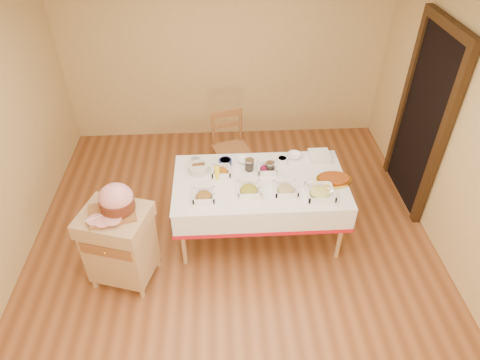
% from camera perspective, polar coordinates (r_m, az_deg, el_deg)
% --- Properties ---
extents(room_shell, '(5.00, 5.00, 5.00)m').
position_cam_1_polar(room_shell, '(3.92, -1.08, 3.23)').
color(room_shell, brown).
rests_on(room_shell, ground).
extents(doorway, '(0.09, 1.10, 2.20)m').
position_cam_1_polar(doorway, '(5.31, 23.27, 7.67)').
color(doorway, black).
rests_on(doorway, ground).
extents(dining_table, '(1.82, 1.02, 0.76)m').
position_cam_1_polar(dining_table, '(4.60, 2.61, -1.65)').
color(dining_table, tan).
rests_on(dining_table, ground).
extents(butcher_cart, '(0.74, 0.67, 0.88)m').
position_cam_1_polar(butcher_cart, '(4.36, -15.74, -8.02)').
color(butcher_cart, tan).
rests_on(butcher_cart, ground).
extents(dining_chair, '(0.52, 0.51, 0.95)m').
position_cam_1_polar(dining_chair, '(5.48, -1.25, 4.37)').
color(dining_chair, '#915A2F').
rests_on(dining_chair, ground).
extents(ham_on_board, '(0.45, 0.42, 0.29)m').
position_cam_1_polar(ham_on_board, '(4.04, -16.24, -2.70)').
color(ham_on_board, '#915A2F').
rests_on(ham_on_board, butcher_cart).
extents(serving_dish_a, '(0.22, 0.22, 0.09)m').
position_cam_1_polar(serving_dish_a, '(4.27, -4.85, -2.11)').
color(serving_dish_a, white).
rests_on(serving_dish_a, dining_table).
extents(serving_dish_b, '(0.24, 0.24, 0.10)m').
position_cam_1_polar(serving_dish_b, '(4.33, 1.20, -1.29)').
color(serving_dish_b, white).
rests_on(serving_dish_b, dining_table).
extents(serving_dish_c, '(0.23, 0.23, 0.09)m').
position_cam_1_polar(serving_dish_c, '(4.36, 6.11, -1.24)').
color(serving_dish_c, white).
rests_on(serving_dish_c, dining_table).
extents(serving_dish_d, '(0.28, 0.28, 0.10)m').
position_cam_1_polar(serving_dish_d, '(4.36, 10.61, -1.67)').
color(serving_dish_d, white).
rests_on(serving_dish_d, dining_table).
extents(serving_dish_e, '(0.21, 0.20, 0.10)m').
position_cam_1_polar(serving_dish_e, '(4.58, -2.55, 1.16)').
color(serving_dish_e, white).
rests_on(serving_dish_e, dining_table).
extents(serving_dish_f, '(0.21, 0.20, 0.10)m').
position_cam_1_polar(serving_dish_f, '(4.62, 3.61, 1.51)').
color(serving_dish_f, white).
rests_on(serving_dish_f, dining_table).
extents(small_bowl_left, '(0.13, 0.13, 0.06)m').
position_cam_1_polar(small_bowl_left, '(4.76, -5.94, 2.61)').
color(small_bowl_left, white).
rests_on(small_bowl_left, dining_table).
extents(small_bowl_mid, '(0.14, 0.14, 0.06)m').
position_cam_1_polar(small_bowl_mid, '(4.71, -1.98, 2.45)').
color(small_bowl_mid, navy).
rests_on(small_bowl_mid, dining_table).
extents(small_bowl_right, '(0.12, 0.12, 0.06)m').
position_cam_1_polar(small_bowl_right, '(4.76, 5.66, 2.69)').
color(small_bowl_right, white).
rests_on(small_bowl_right, dining_table).
extents(bowl_white_imported, '(0.19, 0.19, 0.04)m').
position_cam_1_polar(bowl_white_imported, '(4.76, 0.54, 2.69)').
color(bowl_white_imported, white).
rests_on(bowl_white_imported, dining_table).
extents(bowl_small_imported, '(0.20, 0.20, 0.05)m').
position_cam_1_polar(bowl_small_imported, '(4.86, 7.25, 3.26)').
color(bowl_small_imported, white).
rests_on(bowl_small_imported, dining_table).
extents(preserve_jar_left, '(0.10, 0.10, 0.13)m').
position_cam_1_polar(preserve_jar_left, '(4.61, 1.27, 1.97)').
color(preserve_jar_left, silver).
rests_on(preserve_jar_left, dining_table).
extents(preserve_jar_right, '(0.10, 0.10, 0.12)m').
position_cam_1_polar(preserve_jar_right, '(4.60, 4.01, 1.64)').
color(preserve_jar_right, silver).
rests_on(preserve_jar_right, dining_table).
extents(mustard_bottle, '(0.06, 0.06, 0.18)m').
position_cam_1_polar(mustard_bottle, '(4.48, -3.09, 1.04)').
color(mustard_bottle, yellow).
rests_on(mustard_bottle, dining_table).
extents(bread_basket, '(0.22, 0.22, 0.10)m').
position_cam_1_polar(bread_basket, '(4.62, -5.52, 1.59)').
color(bread_basket, silver).
rests_on(bread_basket, dining_table).
extents(plate_stack, '(0.23, 0.23, 0.07)m').
position_cam_1_polar(plate_stack, '(4.88, 10.51, 3.16)').
color(plate_stack, white).
rests_on(plate_stack, dining_table).
extents(brass_platter, '(0.37, 0.27, 0.05)m').
position_cam_1_polar(brass_platter, '(4.58, 12.41, 0.08)').
color(brass_platter, gold).
rests_on(brass_platter, dining_table).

